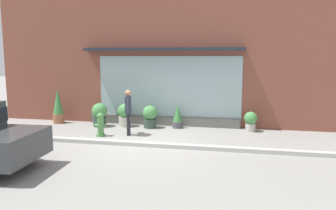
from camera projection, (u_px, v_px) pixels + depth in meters
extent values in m
plane|color=gray|center=(141.00, 144.00, 10.43)|extent=(60.00, 60.00, 0.00)
cube|color=#B2B2AD|center=(140.00, 144.00, 10.23)|extent=(14.00, 0.24, 0.12)
cube|color=brown|center=(164.00, 57.00, 13.14)|extent=(14.00, 0.36, 5.30)
cube|color=#9EB7BC|center=(168.00, 88.00, 13.07)|extent=(5.61, 0.03, 2.45)
cube|color=#232833|center=(162.00, 49.00, 12.76)|extent=(6.21, 0.56, 0.12)
cube|color=#605E59|center=(163.00, 121.00, 13.29)|extent=(6.01, 0.20, 0.36)
cylinder|color=#4C8C47|center=(101.00, 135.00, 11.49)|extent=(0.32, 0.32, 0.06)
cylinder|color=#4C8C47|center=(101.00, 126.00, 11.45)|extent=(0.21, 0.21, 0.57)
sphere|color=#4C8C47|center=(100.00, 116.00, 11.40)|extent=(0.22, 0.22, 0.22)
cylinder|color=#4C8C47|center=(97.00, 125.00, 11.47)|extent=(0.10, 0.09, 0.09)
cylinder|color=#4C8C47|center=(105.00, 126.00, 11.41)|extent=(0.10, 0.09, 0.09)
cylinder|color=#4C8C47|center=(99.00, 126.00, 11.30)|extent=(0.09, 0.10, 0.09)
cylinder|color=#232328|center=(129.00, 124.00, 11.67)|extent=(0.12, 0.12, 0.77)
cylinder|color=#232328|center=(128.00, 125.00, 11.50)|extent=(0.12, 0.12, 0.77)
cube|color=#333847|center=(128.00, 105.00, 11.49)|extent=(0.28, 0.37, 0.58)
sphere|color=#A37556|center=(128.00, 93.00, 11.43)|extent=(0.21, 0.21, 0.21)
cylinder|color=#333847|center=(129.00, 103.00, 11.70)|extent=(0.08, 0.08, 0.55)
cylinder|color=#333847|center=(128.00, 105.00, 11.27)|extent=(0.08, 0.08, 0.55)
cube|color=#846647|center=(129.00, 110.00, 11.82)|extent=(0.16, 0.26, 0.28)
cylinder|color=black|center=(24.00, 149.00, 8.81)|extent=(0.61, 0.22, 0.60)
cylinder|color=#4C4C51|center=(177.00, 125.00, 12.77)|extent=(0.38, 0.38, 0.24)
cone|color=#3D8442|center=(177.00, 113.00, 12.71)|extent=(0.35, 0.35, 0.64)
cylinder|color=#33473D|center=(100.00, 122.00, 13.06)|extent=(0.49, 0.49, 0.36)
sphere|color=#4C934C|center=(100.00, 111.00, 12.99)|extent=(0.59, 0.59, 0.59)
cylinder|color=#B7B2A3|center=(125.00, 121.00, 13.06)|extent=(0.47, 0.47, 0.38)
sphere|color=#4C934C|center=(125.00, 111.00, 13.00)|extent=(0.53, 0.53, 0.53)
cylinder|color=#9E6042|center=(59.00, 118.00, 13.71)|extent=(0.45, 0.45, 0.38)
cone|color=#3D8442|center=(58.00, 101.00, 13.60)|extent=(0.40, 0.40, 1.03)
cylinder|color=#B7B2A3|center=(250.00, 127.00, 12.20)|extent=(0.36, 0.36, 0.29)
sphere|color=#4C934C|center=(251.00, 118.00, 12.15)|extent=(0.46, 0.46, 0.46)
cylinder|color=#33473D|center=(150.00, 123.00, 12.80)|extent=(0.48, 0.48, 0.34)
sphere|color=#4C934C|center=(150.00, 113.00, 12.74)|extent=(0.56, 0.56, 0.56)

